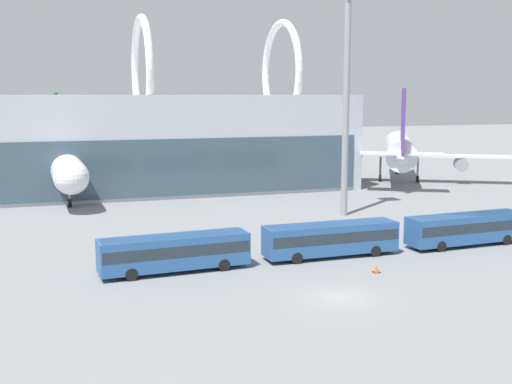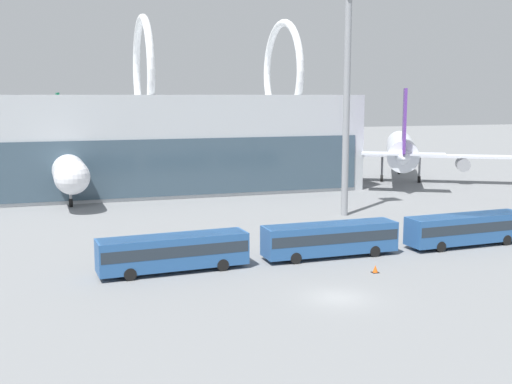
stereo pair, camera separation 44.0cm
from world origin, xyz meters
TOP-DOWN VIEW (x-y plane):
  - ground_plane at (0.00, 0.00)m, footprint 440.00×440.00m
  - airliner_at_gate_far at (-17.31, 57.78)m, footprint 35.49×39.88m
  - airliner_parked_remote at (36.16, 53.34)m, footprint 32.33×30.71m
  - shuttle_bus_0 at (-9.92, 10.35)m, footprint 12.43×3.56m
  - shuttle_bus_1 at (4.26, 10.90)m, footprint 12.32×2.98m
  - shuttle_bus_2 at (18.45, 10.88)m, footprint 12.41×3.42m
  - floodlight_mast at (14.13, 28.62)m, footprint 2.46×2.46m
  - traffic_cone_0 at (5.67, 5.05)m, footprint 0.58×0.58m

SIDE VIEW (x-z plane):
  - ground_plane at x=0.00m, z-range 0.00..0.00m
  - traffic_cone_0 at x=5.67m, z-range -0.01..0.62m
  - shuttle_bus_0 at x=-9.92m, z-range 0.28..3.28m
  - shuttle_bus_1 at x=4.26m, z-range 0.28..3.28m
  - shuttle_bus_2 at x=18.45m, z-range 0.28..3.28m
  - airliner_at_gate_far at x=-17.31m, z-range -2.80..11.87m
  - airliner_parked_remote at x=36.16m, z-range -2.33..12.93m
  - floodlight_mast at x=14.13m, z-range 2.21..30.09m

